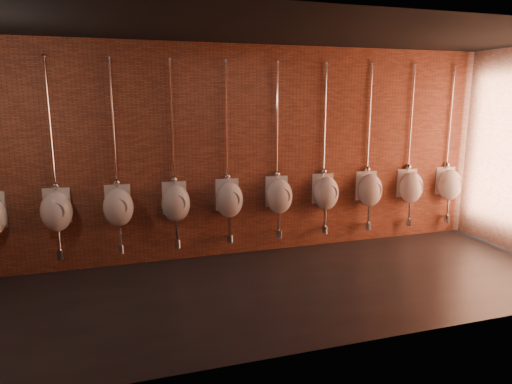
# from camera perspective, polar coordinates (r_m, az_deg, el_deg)

# --- Properties ---
(ground) EXTENTS (8.50, 8.50, 0.00)m
(ground) POSITION_cam_1_polar(r_m,az_deg,el_deg) (6.01, 1.77, -12.08)
(ground) COLOR black
(ground) RESTS_ON ground
(room_shell) EXTENTS (8.54, 3.04, 3.22)m
(room_shell) POSITION_cam_1_polar(r_m,az_deg,el_deg) (5.51, 1.90, 7.43)
(room_shell) COLOR black
(room_shell) RESTS_ON ground
(urinal_1) EXTENTS (0.47, 0.42, 2.72)m
(urinal_1) POSITION_cam_1_polar(r_m,az_deg,el_deg) (6.75, -23.68, -2.12)
(urinal_1) COLOR white
(urinal_1) RESTS_ON ground
(urinal_2) EXTENTS (0.47, 0.42, 2.72)m
(urinal_2) POSITION_cam_1_polar(r_m,az_deg,el_deg) (6.70, -16.84, -1.72)
(urinal_2) COLOR white
(urinal_2) RESTS_ON ground
(urinal_3) EXTENTS (0.47, 0.42, 2.72)m
(urinal_3) POSITION_cam_1_polar(r_m,az_deg,el_deg) (6.76, -10.01, -1.29)
(urinal_3) COLOR white
(urinal_3) RESTS_ON ground
(urinal_4) EXTENTS (0.47, 0.42, 2.72)m
(urinal_4) POSITION_cam_1_polar(r_m,az_deg,el_deg) (6.90, -3.37, -0.85)
(urinal_4) COLOR white
(urinal_4) RESTS_ON ground
(urinal_5) EXTENTS (0.47, 0.42, 2.72)m
(urinal_5) POSITION_cam_1_polar(r_m,az_deg,el_deg) (7.14, 2.90, -0.43)
(urinal_5) COLOR white
(urinal_5) RESTS_ON ground
(urinal_6) EXTENTS (0.47, 0.42, 2.72)m
(urinal_6) POSITION_cam_1_polar(r_m,az_deg,el_deg) (7.45, 8.71, -0.03)
(urinal_6) COLOR white
(urinal_6) RESTS_ON ground
(urinal_7) EXTENTS (0.47, 0.42, 2.72)m
(urinal_7) POSITION_cam_1_polar(r_m,az_deg,el_deg) (7.83, 14.01, 0.33)
(urinal_7) COLOR white
(urinal_7) RESTS_ON ground
(urinal_8) EXTENTS (0.47, 0.42, 2.72)m
(urinal_8) POSITION_cam_1_polar(r_m,az_deg,el_deg) (8.28, 18.77, 0.65)
(urinal_8) COLOR white
(urinal_8) RESTS_ON ground
(urinal_9) EXTENTS (0.47, 0.42, 2.72)m
(urinal_9) POSITION_cam_1_polar(r_m,az_deg,el_deg) (8.78, 23.02, 0.93)
(urinal_9) COLOR white
(urinal_9) RESTS_ON ground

